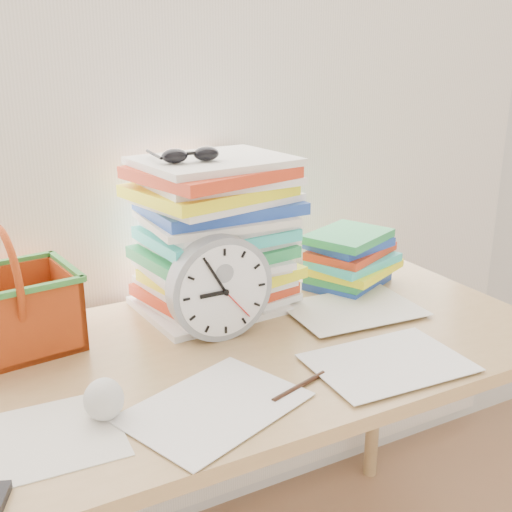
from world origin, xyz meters
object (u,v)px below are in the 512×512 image
desk (232,378)px  paper_stack (214,236)px  book_stack (351,259)px  clock (220,288)px  basket (7,290)px

desk → paper_stack: size_ratio=3.85×
book_stack → clock: bearing=-164.8°
clock → basket: size_ratio=0.87×
clock → paper_stack: bearing=68.7°
paper_stack → basket: 0.47m
basket → book_stack: bearing=-9.2°
basket → desk: bearing=-34.0°
desk → clock: (-0.00, 0.05, 0.19)m
clock → book_stack: (0.43, 0.12, -0.04)m
book_stack → basket: 0.84m
paper_stack → book_stack: size_ratio=1.46×
basket → paper_stack: bearing=-7.0°
desk → basket: basket is taller
book_stack → basket: bearing=177.5°
book_stack → paper_stack: bearing=174.8°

